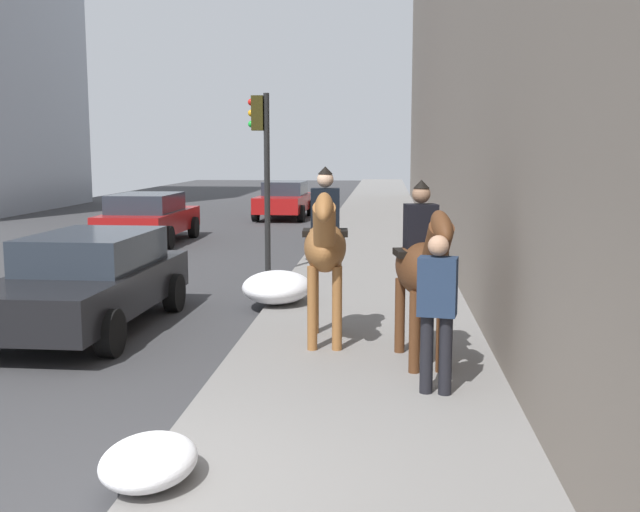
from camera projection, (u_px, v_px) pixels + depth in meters
The scene contains 9 objects.
mounted_horse_near at pixel (325, 245), 10.02m from camera, with size 2.15×0.66×2.36m.
mounted_horse_far at pixel (422, 265), 9.05m from camera, with size 2.14×0.81×2.22m.
pedestrian_greeting at pixel (437, 304), 7.95m from camera, with size 0.33×0.44×1.70m.
car_near_lane at pixel (148, 217), 21.81m from camera, with size 4.43×2.11×1.44m.
car_mid_lane at pixel (284, 200), 29.52m from camera, with size 4.22×2.06×1.44m.
car_far_lane at pixel (89, 280), 11.38m from camera, with size 4.59×2.08×1.44m.
traffic_light_near_curb at pixel (263, 156), 15.49m from camera, with size 0.20×0.44×3.82m.
snow_pile_near at pixel (149, 461), 5.92m from camera, with size 0.97×0.75×0.34m, color white.
snow_pile_far at pixel (277, 287), 12.85m from camera, with size 1.52×1.17×0.53m, color white.
Camera 1 is at (-5.19, -1.97, 2.71)m, focal length 42.58 mm.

